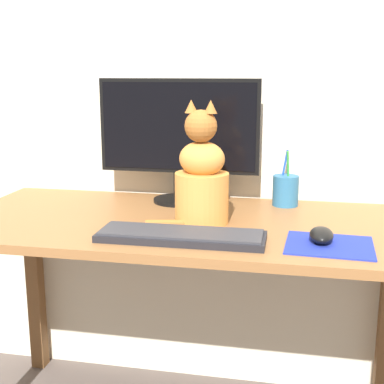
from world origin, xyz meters
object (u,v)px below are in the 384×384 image
object	(u,v)px
monitor	(179,134)
cat	(201,178)
pen_cup	(286,190)
keyboard	(181,236)
computer_mouse_right	(321,235)

from	to	relation	value
monitor	cat	world-z (taller)	monitor
monitor	pen_cup	bearing A→B (deg)	2.97
monitor	cat	xyz separation A→B (m)	(0.12, -0.23, -0.10)
keyboard	computer_mouse_right	size ratio (longest dim) A/B	4.16
monitor	cat	distance (m)	0.28
keyboard	pen_cup	world-z (taller)	pen_cup
keyboard	cat	bearing A→B (deg)	82.27
monitor	cat	bearing A→B (deg)	-63.15
computer_mouse_right	pen_cup	world-z (taller)	pen_cup
keyboard	pen_cup	xyz separation A→B (m)	(0.25, 0.42, 0.04)
computer_mouse_right	cat	distance (m)	0.37
cat	pen_cup	xyz separation A→B (m)	(0.23, 0.25, -0.08)
monitor	keyboard	size ratio (longest dim) A/B	1.21
keyboard	computer_mouse_right	bearing A→B (deg)	6.57
computer_mouse_right	cat	size ratio (longest dim) A/B	0.30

